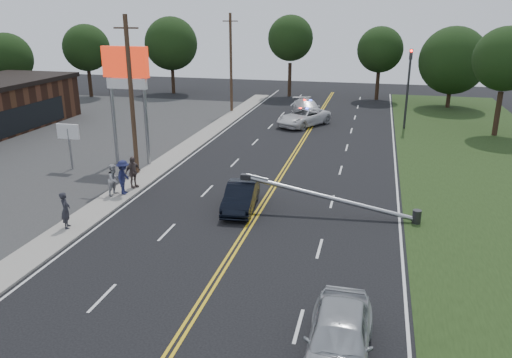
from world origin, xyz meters
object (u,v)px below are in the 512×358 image
(traffic_signal, at_px, (408,82))
(utility_pole_mid, at_px, (131,97))
(bystander_b, at_px, (114,180))
(bystander_d, at_px, (133,172))
(crashed_sedan, at_px, (241,197))
(waiting_sedan, at_px, (339,338))
(utility_pole_far, at_px, (231,63))
(bystander_c, at_px, (124,177))
(small_sign, at_px, (69,135))
(emergency_b, at_px, (307,108))
(bystander_a, at_px, (66,210))
(pylon_sign, at_px, (126,77))
(fallen_streetlight, at_px, (339,200))
(emergency_a, at_px, (303,117))

(traffic_signal, bearing_deg, utility_pole_mid, -134.20)
(traffic_signal, relative_size, bystander_b, 3.89)
(utility_pole_mid, distance_m, bystander_d, 4.97)
(crashed_sedan, xyz_separation_m, waiting_sedan, (6.14, -11.27, 0.13))
(utility_pole_mid, relative_size, utility_pole_far, 1.00)
(bystander_d, bearing_deg, crashed_sedan, -79.62)
(bystander_c, bearing_deg, small_sign, 47.03)
(utility_pole_far, xyz_separation_m, emergency_b, (8.12, -0.47, -4.27))
(bystander_c, bearing_deg, bystander_a, 164.96)
(waiting_sedan, xyz_separation_m, emergency_b, (-6.22, 37.04, -0.02))
(small_sign, distance_m, emergency_b, 25.16)
(utility_pole_mid, xyz_separation_m, utility_pole_far, (0.00, 22.00, 0.00))
(utility_pole_far, height_order, waiting_sedan, utility_pole_far)
(crashed_sedan, height_order, waiting_sedan, waiting_sedan)
(emergency_b, bearing_deg, bystander_c, -126.63)
(pylon_sign, bearing_deg, emergency_b, 64.25)
(bystander_c, bearing_deg, emergency_b, -25.43)
(bystander_b, xyz_separation_m, bystander_c, (0.46, 0.26, 0.10))
(utility_pole_far, bearing_deg, emergency_b, -3.29)
(bystander_a, bearing_deg, waiting_sedan, -140.82)
(emergency_b, bearing_deg, crashed_sedan, -111.02)
(fallen_streetlight, xyz_separation_m, bystander_c, (-12.27, 0.16, 0.20))
(emergency_b, xyz_separation_m, bystander_b, (-7.46, -25.63, 0.21))
(utility_pole_mid, xyz_separation_m, bystander_c, (1.12, -3.84, -3.96))
(emergency_b, bearing_deg, bystander_b, -127.42)
(crashed_sedan, xyz_separation_m, bystander_d, (-7.07, 1.51, 0.36))
(waiting_sedan, bearing_deg, bystander_d, 136.03)
(fallen_streetlight, distance_m, emergency_b, 26.07)
(bystander_c, bearing_deg, pylon_sign, 12.48)
(pylon_sign, xyz_separation_m, crashed_sedan, (9.50, -6.24, -5.28))
(emergency_a, bearing_deg, traffic_signal, 34.70)
(crashed_sedan, bearing_deg, emergency_a, 83.63)
(bystander_a, bearing_deg, emergency_b, -38.61)
(traffic_signal, relative_size, utility_pole_mid, 0.70)
(utility_pole_mid, relative_size, bystander_b, 5.52)
(utility_pole_mid, xyz_separation_m, bystander_b, (0.66, -4.10, -4.06))
(traffic_signal, distance_m, utility_pole_mid, 25.12)
(traffic_signal, bearing_deg, fallen_streetlight, -100.59)
(fallen_streetlight, bearing_deg, bystander_d, 174.05)
(small_sign, bearing_deg, bystander_a, -58.25)
(utility_pole_far, xyz_separation_m, bystander_a, (0.67, -30.85, -4.05))
(utility_pole_far, relative_size, waiting_sedan, 2.03)
(small_sign, relative_size, bystander_b, 1.71)
(bystander_a, xyz_separation_m, bystander_d, (0.46, 6.12, 0.05))
(fallen_streetlight, relative_size, bystander_d, 4.89)
(small_sign, bearing_deg, crashed_sedan, -18.05)
(traffic_signal, height_order, emergency_a, traffic_signal)
(utility_pole_mid, distance_m, utility_pole_far, 22.00)
(crashed_sedan, height_order, bystander_c, bystander_c)
(pylon_sign, relative_size, utility_pole_far, 0.80)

